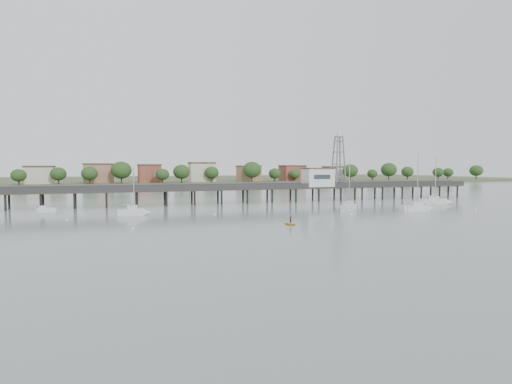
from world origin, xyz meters
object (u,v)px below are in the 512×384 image
lattice_tower (339,161)px  yellow_dinghy (291,225)px  sailboat_b (136,212)px  white_tender (48,210)px  sailboat_e (438,202)px  pier (233,189)px  sailboat_d (420,208)px  sailboat_c (350,207)px

lattice_tower → yellow_dinghy: (-33.90, -42.99, -11.10)m
sailboat_b → white_tender: 21.14m
lattice_tower → sailboat_b: 61.54m
sailboat_e → yellow_dinghy: sailboat_e is taller
pier → sailboat_e: bearing=-22.2°
sailboat_d → sailboat_c: bearing=151.2°
sailboat_d → sailboat_b: sailboat_d is taller
pier → white_tender: pier is taller
lattice_tower → sailboat_c: size_ratio=1.31×
pier → lattice_tower: bearing=0.0°
sailboat_b → yellow_dinghy: (23.29, -22.79, -0.66)m
sailboat_d → white_tender: sailboat_d is taller
pier → sailboat_b: bearing=-141.8°
lattice_tower → yellow_dinghy: lattice_tower is taller
sailboat_e → white_tender: 92.90m
sailboat_b → yellow_dinghy: sailboat_b is taller
lattice_tower → sailboat_d: size_ratio=1.17×
white_tender → sailboat_d: bearing=-1.1°
sailboat_e → lattice_tower: bearing=158.1°
sailboat_d → sailboat_b: size_ratio=1.33×
sailboat_e → sailboat_c: bearing=-143.3°
white_tender → yellow_dinghy: (40.70, -34.77, -0.48)m
pier → sailboat_b: (-25.68, -20.20, -3.13)m
pier → white_tender: size_ratio=34.83×
sailboat_e → sailboat_b: bearing=-152.9°
pier → sailboat_e: size_ratio=11.52×
pier → yellow_dinghy: (-2.40, -42.99, -3.79)m
pier → sailboat_e: 53.08m
lattice_tower → white_tender: bearing=-173.7°
sailboat_b → sailboat_d: bearing=-6.9°
pier → sailboat_b: sailboat_b is taller
sailboat_b → yellow_dinghy: 32.59m
sailboat_c → sailboat_b: bearing=131.4°
pier → yellow_dinghy: pier is taller
sailboat_b → white_tender: sailboat_b is taller
sailboat_d → sailboat_c: 15.02m
lattice_tower → sailboat_d: bearing=-86.7°
sailboat_b → lattice_tower: bearing=23.8°
lattice_tower → white_tender: (-74.60, -8.22, -10.62)m
lattice_tower → yellow_dinghy: 55.86m
sailboat_c → pier: bearing=86.1°
sailboat_e → white_tender: size_ratio=3.02×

